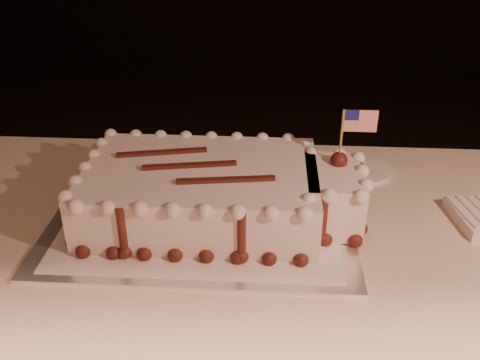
# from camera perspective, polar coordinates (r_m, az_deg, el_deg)

# --- Properties ---
(banquet_table) EXTENTS (2.40, 0.80, 0.75)m
(banquet_table) POSITION_cam_1_polar(r_m,az_deg,el_deg) (1.39, 12.17, -17.99)
(banquet_table) COLOR beige
(banquet_table) RESTS_ON ground
(cake_board) EXTENTS (0.63, 0.47, 0.01)m
(cake_board) POSITION_cam_1_polar(r_m,az_deg,el_deg) (1.14, -4.01, -3.92)
(cake_board) COLOR white
(cake_board) RESTS_ON banquet_table
(doily) EXTENTS (0.56, 0.43, 0.00)m
(doily) POSITION_cam_1_polar(r_m,az_deg,el_deg) (1.14, -4.02, -3.71)
(doily) COLOR white
(doily) RESTS_ON cake_board
(sheet_cake) EXTENTS (0.60, 0.35, 0.24)m
(sheet_cake) POSITION_cam_1_polar(r_m,az_deg,el_deg) (1.11, -2.41, -1.26)
(sheet_cake) COLOR white
(sheet_cake) RESTS_ON doily
(side_plate) EXTENTS (0.14, 0.14, 0.01)m
(side_plate) POSITION_cam_1_polar(r_m,az_deg,el_deg) (1.35, 12.86, 1.00)
(side_plate) COLOR white
(side_plate) RESTS_ON banquet_table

